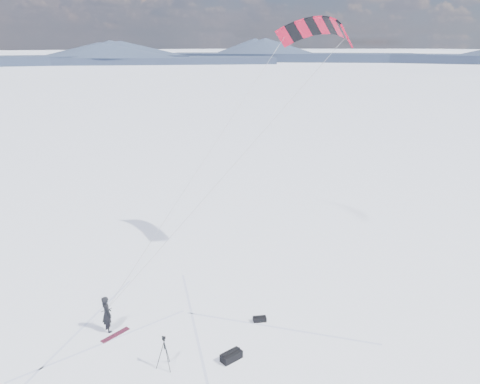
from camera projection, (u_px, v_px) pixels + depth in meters
ground at (166, 352)px, 21.02m from camera, size 1800.00×1800.00×0.00m
horizon_hills at (163, 285)px, 20.00m from camera, size 704.00×705.94×8.38m
snow_tracks at (138, 367)px, 20.03m from camera, size 13.93×10.25×0.01m
snowkiter at (108, 331)px, 22.55m from camera, size 0.54×0.73×1.85m
snowboard at (115, 335)px, 22.18m from camera, size 1.51×0.74×0.04m
tripod at (164, 348)px, 19.70m from camera, size 0.71×0.66×1.52m
gear_bag_a at (231, 356)px, 20.43m from camera, size 1.01×0.57×0.43m
gear_bag_b at (260, 319)px, 23.27m from camera, size 0.72×0.55×0.30m
power_kite at (316, 33)px, 26.36m from camera, size 14.72×5.33×13.55m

